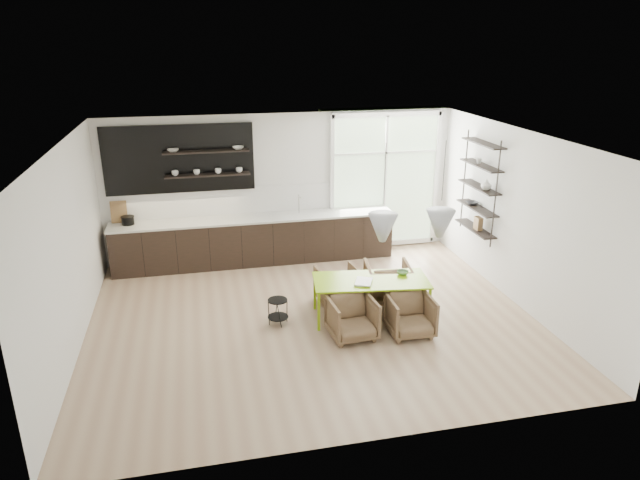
{
  "coord_description": "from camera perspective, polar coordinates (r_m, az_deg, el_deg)",
  "views": [
    {
      "loc": [
        -1.67,
        -8.02,
        4.32
      ],
      "look_at": [
        0.25,
        0.6,
        1.13
      ],
      "focal_mm": 32.0,
      "sensor_mm": 36.0,
      "label": 1
    }
  ],
  "objects": [
    {
      "name": "wire_stool",
      "position": [
        9.04,
        -4.24,
        -6.82
      ],
      "size": [
        0.33,
        0.33,
        0.42
      ],
      "rotation": [
        0.0,
        0.0,
        0.01
      ],
      "color": "black",
      "rests_on": "ground"
    },
    {
      "name": "right_shelving",
      "position": [
        10.82,
        15.66,
        4.85
      ],
      "size": [
        0.26,
        1.22,
        1.9
      ],
      "color": "black",
      "rests_on": "ground"
    },
    {
      "name": "armchair_back_left",
      "position": [
        9.67,
        1.85,
        -4.59
      ],
      "size": [
        0.75,
        0.77,
        0.63
      ],
      "primitive_type": "imported",
      "rotation": [
        0.0,
        0.0,
        3.26
      ],
      "color": "brown",
      "rests_on": "ground"
    },
    {
      "name": "armchair_back_right",
      "position": [
        9.79,
        6.74,
        -4.23
      ],
      "size": [
        0.84,
        0.86,
        0.69
      ],
      "primitive_type": "imported",
      "rotation": [
        0.0,
        0.0,
        3.0
      ],
      "color": "brown",
      "rests_on": "ground"
    },
    {
      "name": "armchair_front_right",
      "position": [
        8.81,
        9.01,
        -7.45
      ],
      "size": [
        0.68,
        0.7,
        0.62
      ],
      "primitive_type": "imported",
      "rotation": [
        0.0,
        0.0,
        -0.02
      ],
      "color": "brown",
      "rests_on": "ground"
    },
    {
      "name": "kitchen_run",
      "position": [
        11.38,
        -6.96,
        0.63
      ],
      "size": [
        5.54,
        0.69,
        2.75
      ],
      "color": "black",
      "rests_on": "ground"
    },
    {
      "name": "table_bowl",
      "position": [
        9.32,
        8.25,
        -3.25
      ],
      "size": [
        0.24,
        0.24,
        0.06
      ],
      "primitive_type": "imported",
      "rotation": [
        0.0,
        0.0,
        -0.41
      ],
      "color": "#5B8B50",
      "rests_on": "dining_table"
    },
    {
      "name": "dining_table",
      "position": [
        9.1,
        5.11,
        -4.22
      ],
      "size": [
        1.9,
        1.04,
        0.66
      ],
      "rotation": [
        0.0,
        0.0,
        -0.13
      ],
      "color": "#88BF0D",
      "rests_on": "ground"
    },
    {
      "name": "room",
      "position": [
        9.82,
        1.25,
        2.95
      ],
      "size": [
        7.02,
        6.01,
        2.91
      ],
      "color": "tan",
      "rests_on": "ground"
    },
    {
      "name": "table_book",
      "position": [
        8.97,
        3.56,
        -4.14
      ],
      "size": [
        0.37,
        0.42,
        0.03
      ],
      "primitive_type": "imported",
      "rotation": [
        0.0,
        0.0,
        -0.42
      ],
      "color": "white",
      "rests_on": "dining_table"
    },
    {
      "name": "armchair_front_left",
      "position": [
        8.63,
        3.23,
        -7.8
      ],
      "size": [
        0.72,
        0.74,
        0.63
      ],
      "primitive_type": "imported",
      "rotation": [
        0.0,
        0.0,
        0.08
      ],
      "color": "brown",
      "rests_on": "ground"
    }
  ]
}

